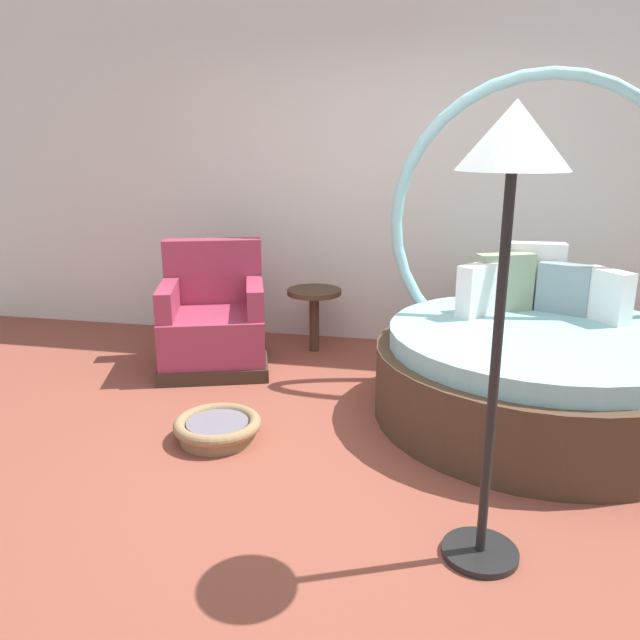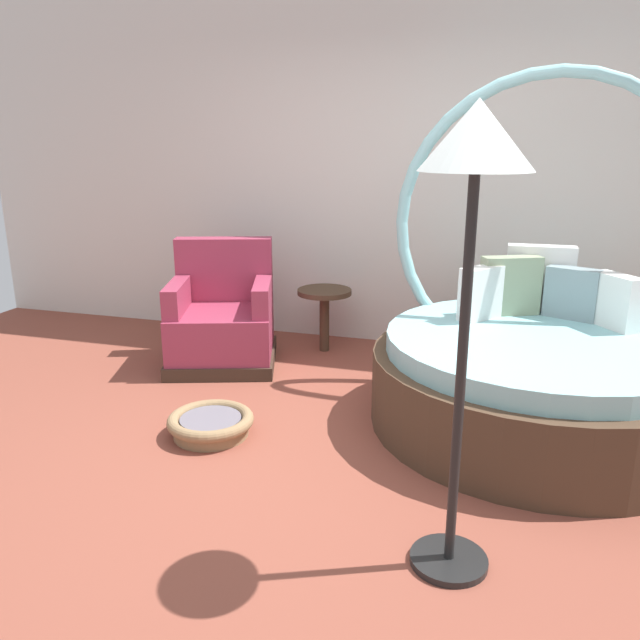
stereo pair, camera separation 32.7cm
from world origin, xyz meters
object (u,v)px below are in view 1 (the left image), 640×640
(pet_basket, at_px, (218,428))
(floor_lamp, at_px, (511,185))
(red_armchair, at_px, (214,323))
(side_table, at_px, (314,301))
(round_daybed, at_px, (537,353))

(pet_basket, xyz_separation_m, floor_lamp, (1.46, -0.78, 1.46))
(red_armchair, relative_size, floor_lamp, 0.55)
(red_armchair, height_order, side_table, red_armchair)
(round_daybed, distance_m, pet_basket, 2.02)
(red_armchair, height_order, floor_lamp, floor_lamp)
(red_armchair, bearing_deg, side_table, 35.20)
(side_table, distance_m, floor_lamp, 2.97)
(red_armchair, relative_size, pet_basket, 1.98)
(pet_basket, height_order, floor_lamp, floor_lamp)
(pet_basket, bearing_deg, side_table, 82.73)
(round_daybed, relative_size, red_armchair, 2.11)
(red_armchair, distance_m, pet_basket, 1.31)
(floor_lamp, bearing_deg, red_armchair, 134.32)
(round_daybed, relative_size, floor_lamp, 1.17)
(round_daybed, distance_m, side_table, 1.86)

